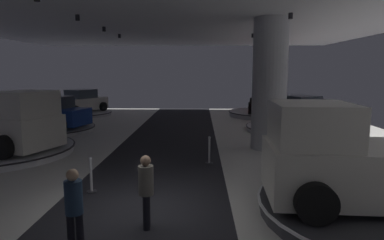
{
  "coord_description": "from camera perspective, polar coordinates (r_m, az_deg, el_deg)",
  "views": [
    {
      "loc": [
        1.44,
        -7.51,
        3.32
      ],
      "look_at": [
        1.11,
        5.54,
        1.4
      ],
      "focal_mm": 31.22,
      "sensor_mm": 36.0,
      "label": 1
    }
  ],
  "objects": [
    {
      "name": "ground",
      "position": [
        8.35,
        -8.93,
        -15.35
      ],
      "size": [
        24.0,
        44.0,
        0.06
      ],
      "color": "silver"
    },
    {
      "name": "column_right",
      "position": [
        14.54,
        13.1,
        5.9
      ],
      "size": [
        1.45,
        1.45,
        5.5
      ],
      "color": "#ADADB2",
      "rests_on": "ground"
    },
    {
      "name": "pickup_truck_mid_left",
      "position": [
        15.11,
        -29.93,
        -0.75
      ],
      "size": [
        5.7,
        4.05,
        2.3
      ],
      "color": "silver",
      "rests_on": "display_platform_mid_left"
    },
    {
      "name": "display_platform_deep_right",
      "position": [
        25.5,
        12.66,
        1.11
      ],
      "size": [
        5.68,
        5.68,
        0.34
      ],
      "color": "#B7B7BC",
      "rests_on": "ground"
    },
    {
      "name": "pickup_truck_deep_right",
      "position": [
        25.7,
        12.72,
        3.6
      ],
      "size": [
        3.37,
        5.58,
        2.3
      ],
      "color": "maroon",
      "rests_on": "display_platform_deep_right"
    },
    {
      "name": "display_platform_deep_left",
      "position": [
        26.76,
        -18.5,
        1.08
      ],
      "size": [
        4.64,
        4.64,
        0.23
      ],
      "color": "#B7B7BC",
      "rests_on": "ground"
    },
    {
      "name": "display_car_deep_left",
      "position": [
        26.69,
        -18.54,
        2.93
      ],
      "size": [
        3.56,
        4.56,
        1.71
      ],
      "color": "silver",
      "rests_on": "display_platform_deep_left"
    },
    {
      "name": "display_platform_far_right",
      "position": [
        19.58,
        17.97,
        -1.36
      ],
      "size": [
        6.0,
        6.0,
        0.27
      ],
      "color": "#B7B7BC",
      "rests_on": "ground"
    },
    {
      "name": "display_car_far_right",
      "position": [
        19.48,
        18.02,
        1.21
      ],
      "size": [
        3.55,
        4.56,
        1.71
      ],
      "color": "red",
      "rests_on": "display_platform_far_right"
    },
    {
      "name": "display_platform_near_right",
      "position": [
        9.03,
        29.88,
        -13.15
      ],
      "size": [
        5.68,
        5.68,
        0.32
      ],
      "color": "#333338",
      "rests_on": "ground"
    },
    {
      "name": "pickup_truck_near_right",
      "position": [
        8.58,
        28.46,
        -6.58
      ],
      "size": [
        5.41,
        2.88,
        2.3
      ],
      "color": "silver",
      "rests_on": "display_platform_near_right"
    },
    {
      "name": "display_platform_far_left",
      "position": [
        20.23,
        -22.96,
        -1.36
      ],
      "size": [
        4.77,
        4.77,
        0.24
      ],
      "color": "#B7B7BC",
      "rests_on": "ground"
    },
    {
      "name": "display_car_far_left",
      "position": [
        20.09,
        -23.03,
        1.07
      ],
      "size": [
        4.52,
        3.06,
        1.71
      ],
      "color": "navy",
      "rests_on": "display_platform_far_left"
    },
    {
      "name": "visitor_walking_near",
      "position": [
        7.19,
        -7.85,
        -11.31
      ],
      "size": [
        0.32,
        0.32,
        1.59
      ],
      "color": "black",
      "rests_on": "ground"
    },
    {
      "name": "visitor_walking_far",
      "position": [
        6.6,
        -19.51,
        -13.59
      ],
      "size": [
        0.32,
        0.32,
        1.59
      ],
      "color": "black",
      "rests_on": "ground"
    },
    {
      "name": "stanchion_a",
      "position": [
        9.71,
        -16.83,
        -9.68
      ],
      "size": [
        0.28,
        0.28,
        1.01
      ],
      "color": "#333338",
      "rests_on": "ground"
    },
    {
      "name": "stanchion_b",
      "position": [
        12.09,
        2.96,
        -5.76
      ],
      "size": [
        0.28,
        0.28,
        1.01
      ],
      "color": "#333338",
      "rests_on": "ground"
    },
    {
      "name": "stanchion_c",
      "position": [
        8.44,
        15.3,
        -12.38
      ],
      "size": [
        0.28,
        0.28,
        1.01
      ],
      "color": "#333338",
      "rests_on": "ground"
    }
  ]
}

